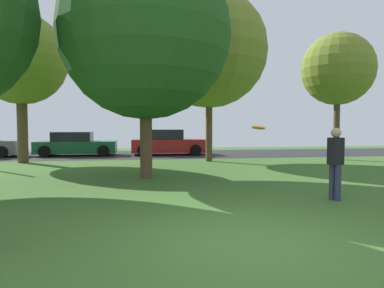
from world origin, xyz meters
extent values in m
plane|color=#3D6628|center=(0.00, 0.00, 0.00)|extent=(44.00, 44.00, 0.00)
cube|color=#28282B|center=(0.00, 16.00, 0.00)|extent=(44.00, 6.40, 0.01)
cylinder|color=brown|center=(1.77, 11.59, 1.59)|extent=(0.32, 0.32, 3.18)
sphere|color=olive|center=(1.77, 11.59, 5.35)|extent=(5.55, 5.55, 5.55)
cylinder|color=brown|center=(8.37, 11.49, 1.64)|extent=(0.31, 0.31, 3.28)
sphere|color=olive|center=(8.37, 11.49, 4.59)|extent=(3.63, 3.63, 3.63)
cylinder|color=brown|center=(-6.93, 12.23, 1.64)|extent=(0.47, 0.47, 3.29)
sphere|color=olive|center=(-6.93, 12.23, 4.80)|extent=(4.19, 4.19, 4.19)
cylinder|color=brown|center=(-1.36, 6.54, 1.40)|extent=(0.39, 0.39, 2.80)
sphere|color=#23511E|center=(-1.36, 6.54, 4.67)|extent=(5.51, 5.51, 5.51)
cylinder|color=#2D334C|center=(2.90, 2.42, 0.41)|extent=(0.14, 0.14, 0.82)
cylinder|color=#2D334C|center=(2.85, 2.57, 0.41)|extent=(0.14, 0.14, 0.82)
cube|color=black|center=(2.88, 2.49, 1.13)|extent=(0.37, 0.31, 0.62)
sphere|color=tan|center=(2.88, 2.49, 1.55)|extent=(0.22, 0.22, 0.22)
cylinder|color=orange|center=(0.79, 1.83, 1.67)|extent=(0.38, 0.38, 0.08)
cylinder|color=black|center=(-8.83, 16.58, 0.32)|extent=(0.64, 0.22, 0.64)
cylinder|color=black|center=(-8.83, 14.88, 0.32)|extent=(0.64, 0.22, 0.64)
cube|color=#195633|center=(-5.13, 15.84, 0.49)|extent=(4.46, 1.76, 0.68)
cube|color=black|center=(-5.35, 15.84, 1.10)|extent=(2.14, 1.55, 0.53)
cylinder|color=black|center=(-3.57, 16.72, 0.32)|extent=(0.64, 0.22, 0.64)
cylinder|color=black|center=(-3.57, 14.96, 0.32)|extent=(0.64, 0.22, 0.64)
cylinder|color=black|center=(-6.69, 16.72, 0.32)|extent=(0.64, 0.22, 0.64)
cylinder|color=black|center=(-6.69, 14.96, 0.32)|extent=(0.64, 0.22, 0.64)
cube|color=#B21E1E|center=(0.14, 15.70, 0.53)|extent=(4.32, 1.72, 0.77)
cube|color=black|center=(-0.08, 15.70, 1.21)|extent=(2.07, 1.51, 0.58)
cylinder|color=black|center=(1.65, 16.56, 0.32)|extent=(0.64, 0.22, 0.64)
cylinder|color=black|center=(1.65, 14.84, 0.32)|extent=(0.64, 0.22, 0.64)
cylinder|color=black|center=(-1.37, 16.56, 0.32)|extent=(0.64, 0.22, 0.64)
cylinder|color=black|center=(-1.37, 14.84, 0.32)|extent=(0.64, 0.22, 0.64)
camera|label=1|loc=(-1.58, -4.82, 1.71)|focal=32.37mm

